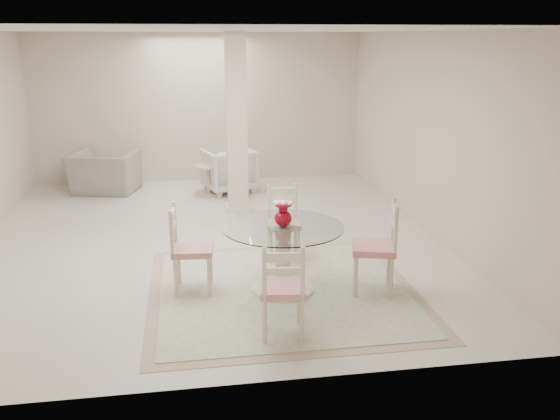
{
  "coord_description": "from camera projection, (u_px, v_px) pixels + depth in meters",
  "views": [
    {
      "loc": [
        -0.25,
        -7.57,
        2.63
      ],
      "look_at": [
        0.7,
        -1.61,
        0.85
      ],
      "focal_mm": 38.0,
      "sensor_mm": 36.0,
      "label": 1
    }
  ],
  "objects": [
    {
      "name": "recliner_taupe",
      "position": [
        105.0,
        172.0,
        10.28
      ],
      "size": [
        1.28,
        1.18,
        0.71
      ],
      "primitive_type": "imported",
      "rotation": [
        0.0,
        0.0,
        2.9
      ],
      "color": "gray",
      "rests_on": "ground"
    },
    {
      "name": "dining_chair_east",
      "position": [
        381.0,
        241.0,
        6.16
      ],
      "size": [
        0.54,
        0.54,
        1.1
      ],
      "rotation": [
        0.0,
        0.0,
        -1.84
      ],
      "color": "beige",
      "rests_on": "ground"
    },
    {
      "name": "column",
      "position": [
        236.0,
        125.0,
        8.88
      ],
      "size": [
        0.3,
        0.3,
        2.7
      ],
      "primitive_type": "cube",
      "color": "beige",
      "rests_on": "ground"
    },
    {
      "name": "area_rug",
      "position": [
        283.0,
        291.0,
        6.34
      ],
      "size": [
        2.83,
        2.83,
        0.02
      ],
      "color": "tan",
      "rests_on": "ground"
    },
    {
      "name": "dining_table",
      "position": [
        283.0,
        259.0,
        6.24
      ],
      "size": [
        1.27,
        1.27,
        0.73
      ],
      "rotation": [
        0.0,
        0.0,
        -0.17
      ],
      "color": "beige",
      "rests_on": "ground"
    },
    {
      "name": "dining_chair_west",
      "position": [
        186.0,
        243.0,
        6.19
      ],
      "size": [
        0.45,
        0.45,
        1.05
      ],
      "rotation": [
        0.0,
        0.0,
        1.49
      ],
      "color": "#F2E5C6",
      "rests_on": "ground"
    },
    {
      "name": "ground",
      "position": [
        210.0,
        240.0,
        7.95
      ],
      "size": [
        7.0,
        7.0,
        0.0
      ],
      "primitive_type": "plane",
      "color": "silver",
      "rests_on": "ground"
    },
    {
      "name": "red_vase",
      "position": [
        283.0,
        214.0,
        6.1
      ],
      "size": [
        0.21,
        0.18,
        0.28
      ],
      "color": "#A70517",
      "rests_on": "dining_table"
    },
    {
      "name": "side_table",
      "position": [
        208.0,
        181.0,
        10.13
      ],
      "size": [
        0.5,
        0.5,
        0.51
      ],
      "color": "#D6B384",
      "rests_on": "ground"
    },
    {
      "name": "dining_chair_north",
      "position": [
        283.0,
        217.0,
        7.17
      ],
      "size": [
        0.43,
        0.43,
        1.0
      ],
      "rotation": [
        0.0,
        0.0,
        -0.08
      ],
      "color": "beige",
      "rests_on": "ground"
    },
    {
      "name": "dining_chair_south",
      "position": [
        283.0,
        284.0,
        5.22
      ],
      "size": [
        0.45,
        0.45,
        1.01
      ],
      "rotation": [
        0.0,
        0.0,
        3.03
      ],
      "color": "beige",
      "rests_on": "ground"
    },
    {
      "name": "armchair_white",
      "position": [
        229.0,
        170.0,
        10.34
      ],
      "size": [
        1.02,
        1.03,
        0.76
      ],
      "primitive_type": "imported",
      "rotation": [
        0.0,
        0.0,
        3.44
      ],
      "color": "white",
      "rests_on": "ground"
    },
    {
      "name": "room_shell",
      "position": [
        205.0,
        100.0,
        7.43
      ],
      "size": [
        6.02,
        7.02,
        2.71
      ],
      "color": "beige",
      "rests_on": "ground"
    }
  ]
}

